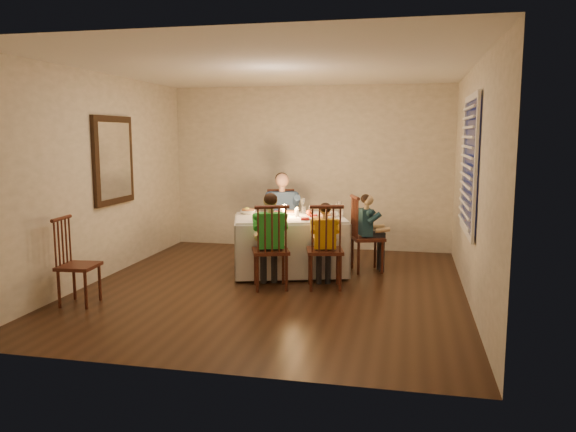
% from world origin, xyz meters
% --- Properties ---
extents(ground, '(5.00, 5.00, 0.00)m').
position_xyz_m(ground, '(0.00, 0.00, 0.00)').
color(ground, black).
rests_on(ground, ground).
extents(wall_left, '(0.02, 5.00, 2.60)m').
position_xyz_m(wall_left, '(-2.25, 0.00, 1.30)').
color(wall_left, beige).
rests_on(wall_left, ground).
extents(wall_right, '(0.02, 5.00, 2.60)m').
position_xyz_m(wall_right, '(2.25, 0.00, 1.30)').
color(wall_right, beige).
rests_on(wall_right, ground).
extents(wall_back, '(4.50, 0.02, 2.60)m').
position_xyz_m(wall_back, '(0.00, 2.50, 1.30)').
color(wall_back, beige).
rests_on(wall_back, ground).
extents(ceiling, '(5.00, 5.00, 0.00)m').
position_xyz_m(ceiling, '(0.00, 0.00, 2.60)').
color(ceiling, white).
rests_on(ceiling, wall_back).
extents(dining_table, '(1.69, 1.42, 0.73)m').
position_xyz_m(dining_table, '(0.04, 0.77, 0.54)').
color(dining_table, silver).
rests_on(dining_table, ground).
extents(chair_adult, '(0.54, 0.52, 1.03)m').
position_xyz_m(chair_adult, '(-0.23, 1.52, 0.00)').
color(chair_adult, '#33170E').
rests_on(chair_adult, ground).
extents(chair_near_left, '(0.53, 0.52, 1.03)m').
position_xyz_m(chair_near_left, '(-0.03, -0.03, 0.00)').
color(chair_near_left, '#33170E').
rests_on(chair_near_left, ground).
extents(chair_near_right, '(0.50, 0.49, 1.03)m').
position_xyz_m(chair_near_right, '(0.61, 0.12, 0.00)').
color(chair_near_right, '#33170E').
rests_on(chair_near_right, ground).
extents(chair_end, '(0.52, 0.53, 1.03)m').
position_xyz_m(chair_end, '(1.04, 1.07, 0.00)').
color(chair_end, '#33170E').
rests_on(chair_end, ground).
extents(chair_extra, '(0.41, 0.42, 0.96)m').
position_xyz_m(chair_extra, '(-1.90, -1.10, 0.00)').
color(chair_extra, '#33170E').
rests_on(chair_extra, ground).
extents(adult, '(0.60, 0.57, 1.29)m').
position_xyz_m(adult, '(-0.23, 1.52, 0.00)').
color(adult, navy).
rests_on(adult, ground).
extents(child_green, '(0.50, 0.48, 1.16)m').
position_xyz_m(child_green, '(-0.03, -0.03, 0.00)').
color(child_green, green).
rests_on(child_green, ground).
extents(child_yellow, '(0.40, 0.38, 1.04)m').
position_xyz_m(child_yellow, '(0.61, 0.12, 0.00)').
color(child_yellow, gold).
rests_on(child_yellow, ground).
extents(child_teal, '(0.41, 0.43, 1.05)m').
position_xyz_m(child_teal, '(1.04, 1.07, 0.00)').
color(child_teal, '#1A3943').
rests_on(child_teal, ground).
extents(setting_adult, '(0.32, 0.32, 0.02)m').
position_xyz_m(setting_adult, '(-0.02, 1.10, 0.77)').
color(setting_adult, white).
rests_on(setting_adult, dining_table).
extents(setting_green, '(0.32, 0.32, 0.02)m').
position_xyz_m(setting_green, '(-0.12, 0.38, 0.77)').
color(setting_green, white).
rests_on(setting_green, dining_table).
extents(setting_yellow, '(0.32, 0.32, 0.02)m').
position_xyz_m(setting_yellow, '(0.46, 0.58, 0.77)').
color(setting_yellow, white).
rests_on(setting_yellow, dining_table).
extents(setting_teal, '(0.32, 0.32, 0.02)m').
position_xyz_m(setting_teal, '(0.52, 0.89, 0.77)').
color(setting_teal, white).
rests_on(setting_teal, dining_table).
extents(candle_left, '(0.06, 0.06, 0.10)m').
position_xyz_m(candle_left, '(-0.06, 0.75, 0.81)').
color(candle_left, white).
rests_on(candle_left, dining_table).
extents(candle_right, '(0.06, 0.06, 0.10)m').
position_xyz_m(candle_right, '(0.13, 0.80, 0.81)').
color(candle_right, white).
rests_on(candle_right, dining_table).
extents(squash, '(0.09, 0.09, 0.09)m').
position_xyz_m(squash, '(-0.59, 0.90, 0.80)').
color(squash, yellow).
rests_on(squash, dining_table).
extents(orange_fruit, '(0.08, 0.08, 0.08)m').
position_xyz_m(orange_fruit, '(0.28, 0.90, 0.80)').
color(orange_fruit, '#E34C13').
rests_on(orange_fruit, dining_table).
extents(serving_bowl, '(0.25, 0.25, 0.05)m').
position_xyz_m(serving_bowl, '(-0.57, 0.90, 0.78)').
color(serving_bowl, white).
rests_on(serving_bowl, dining_table).
extents(wall_mirror, '(0.06, 0.95, 1.15)m').
position_xyz_m(wall_mirror, '(-2.22, 0.30, 1.50)').
color(wall_mirror, black).
rests_on(wall_mirror, wall_left).
extents(window_blinds, '(0.07, 1.34, 1.54)m').
position_xyz_m(window_blinds, '(2.21, 0.10, 1.50)').
color(window_blinds, '#0D1234').
rests_on(window_blinds, wall_right).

